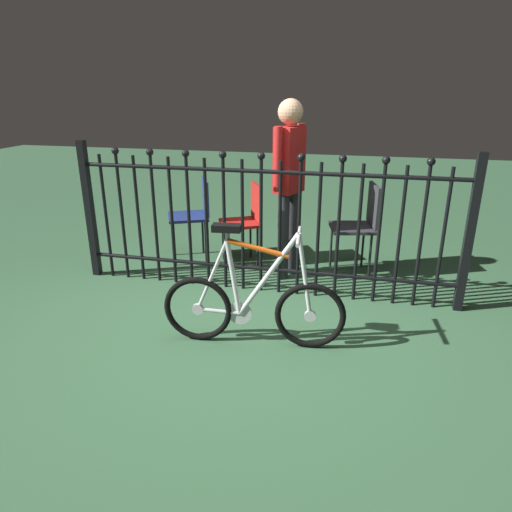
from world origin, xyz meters
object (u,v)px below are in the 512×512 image
at_px(chair_charcoal, 361,220).
at_px(person_visitor, 289,174).
at_px(chair_red, 247,216).
at_px(bicycle, 253,305).
at_px(chair_navy, 195,211).

xyz_separation_m(chair_charcoal, person_visitor, (-0.70, -0.23, 0.47)).
relative_size(chair_red, chair_charcoal, 0.94).
bearing_deg(chair_red, bicycle, -74.33).
relative_size(chair_red, person_visitor, 0.50).
distance_m(bicycle, person_visitor, 1.54).
height_order(chair_navy, chair_red, chair_navy).
bearing_deg(chair_navy, person_visitor, -13.19).
bearing_deg(bicycle, chair_navy, 122.58).
xyz_separation_m(chair_red, chair_charcoal, (1.18, -0.03, 0.04)).
bearing_deg(bicycle, person_visitor, 88.98).
distance_m(chair_red, person_visitor, 0.74).
xyz_separation_m(bicycle, chair_red, (-0.45, 1.62, 0.20)).
relative_size(bicycle, chair_navy, 1.52).
bearing_deg(chair_charcoal, bicycle, -114.34).
bearing_deg(bicycle, chair_red, 105.67).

